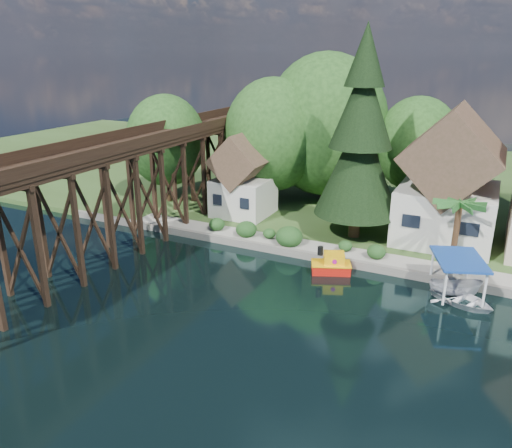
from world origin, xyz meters
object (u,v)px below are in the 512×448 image
Objects in this scene: trestle_bridge at (136,181)px; tugboat at (332,265)px; conifer at (360,140)px; boat_canopy at (456,280)px; boat_white_a at (463,298)px; house_left at (449,185)px; shed at (243,180)px; palm_tree at (460,206)px.

trestle_bridge is 17.13m from tugboat.
conifer reaches higher than boat_canopy.
house_left is at bearing 38.26° from boat_white_a.
house_left is at bearing 4.77° from shed.
shed is at bearing 91.27° from boat_white_a.
house_left reaches higher than boat_canopy.
conifer is 13.35m from boat_canopy.
palm_tree is at bearing 98.65° from boat_canopy.
conifer is 10.54m from tugboat.
conifer reaches higher than tugboat.
palm_tree reaches higher than boat_white_a.
conifer is at bearing 92.00° from tugboat.
trestle_bridge is 4.01× the size of house_left.
trestle_bridge reaches higher than shed.
palm_tree is (1.27, -5.09, -0.19)m from house_left.
conifer is (16.18, 8.08, 3.34)m from trestle_bridge.
boat_white_a is (25.49, 0.39, -4.92)m from trestle_bridge.
tugboat is (11.42, -8.01, -3.21)m from shed.
shed is 19.63m from palm_tree.
shed is at bearing 158.21° from boat_canopy.
house_left is 18.11m from shed.
palm_tree is at bearing 37.73° from boat_white_a.
house_left is 12.42m from tugboat.
trestle_bridge reaches higher than boat_canopy.
conifer reaches higher than shed.
trestle_bridge is 25.42m from house_left.
boat_white_a is (20.49, -8.94, -3.40)m from shed.
boat_white_a is (1.22, -5.35, -4.53)m from palm_tree.
palm_tree reaches higher than boat_canopy.
trestle_bridge is 13.67× the size of tugboat.
trestle_bridge is at bearing -118.19° from shed.
house_left is 2.16× the size of palm_tree.
boat_canopy is at bearing 0.30° from tugboat.
boat_white_a is at bearing -39.57° from conifer.
palm_tree is 5.82m from boat_canopy.
boat_canopy is at bearing 54.76° from boat_white_a.
shed is 1.54× the size of palm_tree.
palm_tree is at bearing -10.56° from shed.
house_left is 2.69× the size of boat_white_a.
tugboat is 0.79× the size of boat_white_a.
trestle_bridge is at bearing 115.72° from boat_white_a.
shed is at bearing 144.93° from tugboat.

